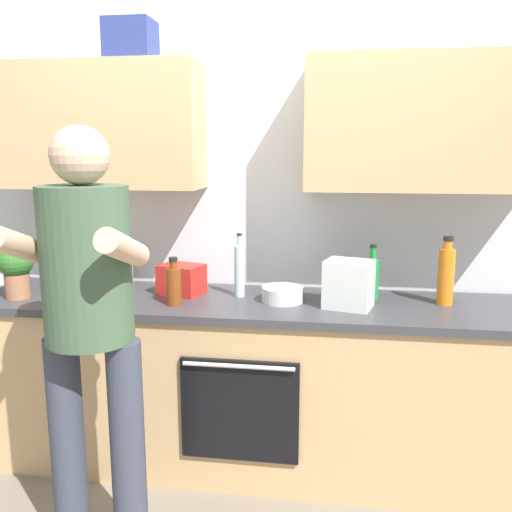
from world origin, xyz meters
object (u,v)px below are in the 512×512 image
(bottle_vinegar, at_px, (174,285))
(grocery_bag_rice, at_px, (108,272))
(person_standing, at_px, (89,312))
(bottle_soda, at_px, (372,277))
(cup_stoneware, at_px, (115,292))
(potted_herb, at_px, (16,266))
(bottle_water, at_px, (239,270))
(grocery_bag_produce, at_px, (349,284))
(bottle_syrup, at_px, (67,263))
(mixing_bowl, at_px, (282,295))
(grocery_bag_crisps, at_px, (182,279))
(bottle_juice, at_px, (446,275))

(bottle_vinegar, relative_size, grocery_bag_rice, 1.07)
(person_standing, xyz_separation_m, bottle_soda, (1.13, 0.84, -0.02))
(cup_stoneware, xyz_separation_m, potted_herb, (-0.52, -0.01, 0.12))
(bottle_water, bearing_deg, cup_stoneware, -162.88)
(person_standing, relative_size, grocery_bag_produce, 7.51)
(person_standing, height_order, bottle_syrup, person_standing)
(bottle_water, height_order, mixing_bowl, bottle_water)
(person_standing, bearing_deg, grocery_bag_crisps, 80.02)
(grocery_bag_rice, relative_size, grocery_bag_produce, 0.96)
(bottle_soda, relative_size, bottle_water, 0.85)
(bottle_water, height_order, grocery_bag_crisps, bottle_water)
(person_standing, height_order, bottle_vinegar, person_standing)
(cup_stoneware, relative_size, grocery_bag_crisps, 0.46)
(mixing_bowl, xyz_separation_m, grocery_bag_crisps, (-0.54, 0.08, 0.04))
(potted_herb, bearing_deg, cup_stoneware, 0.96)
(bottle_vinegar, height_order, cup_stoneware, bottle_vinegar)
(bottle_vinegar, distance_m, grocery_bag_crisps, 0.21)
(grocery_bag_rice, relative_size, grocery_bag_crisps, 1.02)
(bottle_juice, distance_m, grocery_bag_produce, 0.49)
(bottle_juice, relative_size, grocery_bag_crisps, 1.56)
(bottle_water, relative_size, cup_stoneware, 3.35)
(potted_herb, bearing_deg, grocery_bag_crisps, 13.81)
(bottle_juice, xyz_separation_m, bottle_soda, (-0.35, 0.05, -0.04))
(bottle_juice, xyz_separation_m, grocery_bag_crisps, (-1.34, 0.01, -0.07))
(cup_stoneware, relative_size, grocery_bag_produce, 0.43)
(grocery_bag_crisps, bearing_deg, grocery_bag_produce, -8.47)
(bottle_juice, bearing_deg, mixing_bowl, -174.76)
(bottle_vinegar, xyz_separation_m, grocery_bag_crisps, (-0.02, 0.21, -0.02))
(grocery_bag_crisps, bearing_deg, bottle_juice, -0.23)
(mixing_bowl, bearing_deg, grocery_bag_produce, -8.94)
(bottle_vinegar, bearing_deg, bottle_water, 34.70)
(person_standing, xyz_separation_m, grocery_bag_rice, (-0.28, 0.83, -0.04))
(bottle_juice, bearing_deg, cup_stoneware, -173.49)
(potted_herb, bearing_deg, grocery_bag_produce, 2.41)
(cup_stoneware, xyz_separation_m, mixing_bowl, (0.84, 0.11, -0.01))
(bottle_soda, bearing_deg, bottle_vinegar, -165.29)
(person_standing, xyz_separation_m, bottle_water, (0.45, 0.79, 0.01))
(bottle_juice, xyz_separation_m, bottle_syrup, (-2.00, 0.04, -0.01))
(bottle_juice, bearing_deg, bottle_water, -180.00)
(potted_herb, bearing_deg, bottle_vinegar, -0.47)
(bottle_water, height_order, grocery_bag_produce, bottle_water)
(bottle_syrup, bearing_deg, potted_herb, -124.66)
(cup_stoneware, height_order, mixing_bowl, cup_stoneware)
(bottle_water, bearing_deg, bottle_soda, 4.44)
(bottle_syrup, bearing_deg, bottle_water, -2.18)
(bottle_syrup, height_order, bottle_water, bottle_syrup)
(bottle_vinegar, relative_size, cup_stoneware, 2.40)
(person_standing, distance_m, grocery_bag_rice, 0.88)
(bottle_juice, height_order, mixing_bowl, bottle_juice)
(person_standing, bearing_deg, bottle_syrup, 121.86)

